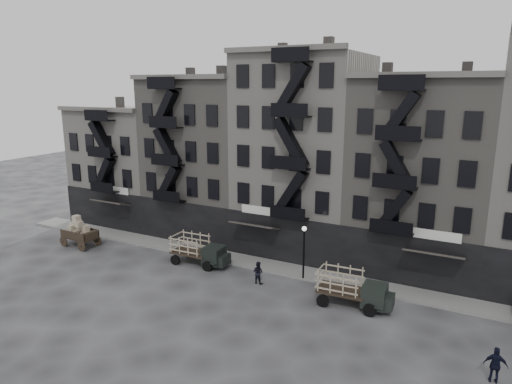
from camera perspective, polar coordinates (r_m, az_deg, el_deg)
The scene contains 14 objects.
ground at distance 34.69m, azimuth -0.45°, elevation -11.52°, with size 140.00×140.00×0.00m, color #38383A.
sidewalk at distance 37.73m, azimuth 2.28°, elevation -9.29°, with size 55.00×2.50×0.15m, color slate.
building_west at distance 51.97m, azimuth -14.97°, elevation 3.38°, with size 10.00×11.35×13.20m.
building_midwest at distance 45.61m, azimuth -5.74°, elevation 4.34°, with size 10.00×11.35×16.20m.
building_center at distance 40.86m, azimuth 6.07°, elevation 4.71°, with size 10.00×11.35×18.20m.
building_mideast at distance 38.54m, azimuth 19.97°, elevation 1.94°, with size 10.00×11.35×16.20m.
lamp_post at distance 34.66m, azimuth 6.00°, elevation -6.65°, with size 0.36×0.36×4.28m.
horse at distance 48.80m, azimuth -21.80°, elevation -4.05°, with size 0.87×1.90×1.60m, color silver.
wagon at distance 44.98m, azimuth -21.29°, elevation -4.29°, with size 3.56×2.06×2.93m.
stake_truck_west at distance 38.11m, azimuth -7.18°, elevation -7.00°, with size 4.99×2.21×2.47m.
stake_truck_east at distance 31.75m, azimuth 11.98°, elevation -11.46°, with size 5.07×2.28×2.50m.
pedestrian_west at distance 48.07m, azimuth -21.19°, elevation -4.11°, with size 0.67×0.44×1.84m, color black.
pedestrian_mid at distance 34.62m, azimuth 0.24°, elevation -10.02°, with size 0.84×0.65×1.72m, color black.
policeman at distance 27.04m, azimuth 27.76°, elevation -18.61°, with size 1.12×0.47×1.92m, color black.
Camera 1 is at (14.87, -27.74, 14.59)m, focal length 32.00 mm.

